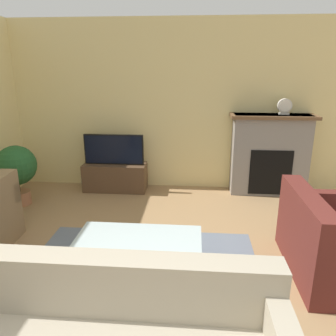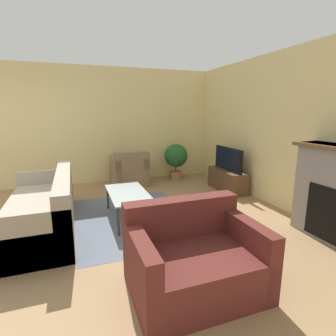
% 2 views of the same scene
% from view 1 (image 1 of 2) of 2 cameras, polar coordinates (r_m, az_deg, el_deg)
% --- Properties ---
extents(wall_back, '(8.04, 0.06, 2.70)m').
position_cam_1_polar(wall_back, '(5.40, -0.01, 10.62)').
color(wall_back, beige).
rests_on(wall_back, ground_plane).
extents(area_rug, '(2.38, 1.79, 0.00)m').
position_cam_1_polar(area_rug, '(3.43, -4.78, -17.80)').
color(area_rug, slate).
rests_on(area_rug, ground_plane).
extents(fireplace, '(1.29, 0.43, 1.27)m').
position_cam_1_polar(fireplace, '(5.42, 17.27, 2.49)').
color(fireplace, gray).
rests_on(fireplace, ground_plane).
extents(tv_stand, '(1.02, 0.39, 0.45)m').
position_cam_1_polar(tv_stand, '(5.48, -9.16, -1.56)').
color(tv_stand, brown).
rests_on(tv_stand, ground_plane).
extents(tv, '(0.96, 0.06, 0.49)m').
position_cam_1_polar(tv, '(5.35, -9.41, 3.21)').
color(tv, black).
rests_on(tv, tv_stand).
extents(couch_loveseat, '(0.90, 1.21, 0.82)m').
position_cam_1_polar(couch_loveseat, '(3.67, 27.00, -12.04)').
color(couch_loveseat, '#5B231E').
rests_on(couch_loveseat, ground_plane).
extents(coffee_table, '(1.18, 0.59, 0.44)m').
position_cam_1_polar(coffee_table, '(3.17, -5.16, -12.64)').
color(coffee_table, '#333338').
rests_on(coffee_table, ground_plane).
extents(potted_plant, '(0.58, 0.58, 0.89)m').
position_cam_1_polar(potted_plant, '(5.24, -24.90, -0.02)').
color(potted_plant, '#AD704C').
rests_on(potted_plant, ground_plane).
extents(mantel_clock, '(0.21, 0.07, 0.24)m').
position_cam_1_polar(mantel_clock, '(5.33, 19.65, 10.09)').
color(mantel_clock, beige).
rests_on(mantel_clock, fireplace).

